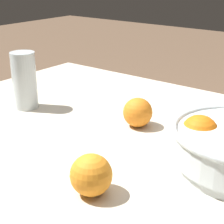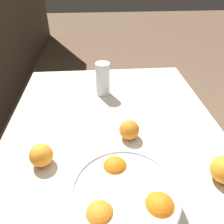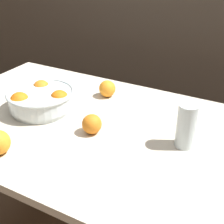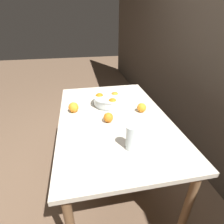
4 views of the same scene
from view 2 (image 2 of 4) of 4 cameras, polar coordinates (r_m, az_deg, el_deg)
dining_table at (r=0.82m, az=1.11°, el=-14.50°), size 1.31×0.83×0.77m
fruit_bowl at (r=0.59m, az=3.69°, el=-21.57°), size 0.27×0.27×0.10m
juice_glass at (r=1.02m, az=-2.43°, el=8.25°), size 0.07×0.07×0.16m
orange_loose_near_bowl at (r=0.73m, az=-18.00°, el=-10.71°), size 0.07×0.07×0.07m
orange_loose_front at (r=0.79m, az=4.52°, el=-4.68°), size 0.07×0.07×0.07m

